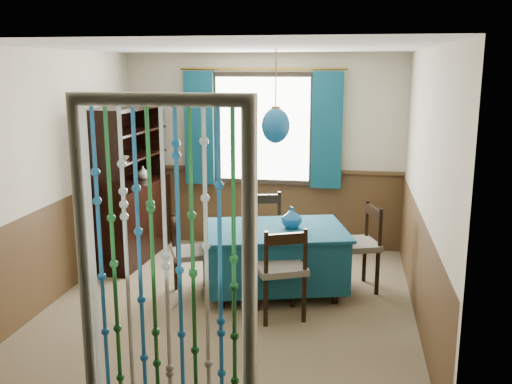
% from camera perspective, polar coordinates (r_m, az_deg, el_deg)
% --- Properties ---
extents(floor, '(4.00, 4.00, 0.00)m').
position_cam_1_polar(floor, '(5.83, -2.44, -11.11)').
color(floor, brown).
rests_on(floor, ground).
extents(ceiling, '(4.00, 4.00, 0.00)m').
position_cam_1_polar(ceiling, '(5.35, -2.70, 14.25)').
color(ceiling, silver).
rests_on(ceiling, ground).
extents(wall_back, '(3.60, 0.00, 3.60)m').
position_cam_1_polar(wall_back, '(7.39, 0.72, 4.05)').
color(wall_back, beige).
rests_on(wall_back, ground).
extents(wall_front, '(3.60, 0.00, 3.60)m').
position_cam_1_polar(wall_front, '(3.59, -9.37, -5.28)').
color(wall_front, beige).
rests_on(wall_front, ground).
extents(wall_left, '(0.00, 4.00, 4.00)m').
position_cam_1_polar(wall_left, '(6.09, -19.36, 1.52)').
color(wall_left, beige).
rests_on(wall_left, ground).
extents(wall_right, '(0.00, 4.00, 4.00)m').
position_cam_1_polar(wall_right, '(5.37, 16.54, 0.33)').
color(wall_right, beige).
rests_on(wall_right, ground).
extents(wainscot_back, '(3.60, 0.00, 3.60)m').
position_cam_1_polar(wainscot_back, '(7.52, 0.69, -1.62)').
color(wainscot_back, '#452F1A').
rests_on(wainscot_back, ground).
extents(wainscot_front, '(3.60, 0.00, 3.60)m').
position_cam_1_polar(wainscot_front, '(3.89, -8.89, -15.79)').
color(wainscot_front, '#452F1A').
rests_on(wainscot_front, ground).
extents(wainscot_left, '(0.00, 4.00, 4.00)m').
position_cam_1_polar(wainscot_left, '(6.26, -18.74, -5.23)').
color(wainscot_left, '#452F1A').
rests_on(wainscot_left, ground).
extents(wainscot_right, '(0.00, 4.00, 4.00)m').
position_cam_1_polar(wainscot_right, '(5.57, 15.91, -7.23)').
color(wainscot_right, '#452F1A').
rests_on(wainscot_right, ground).
extents(window, '(1.32, 0.12, 1.42)m').
position_cam_1_polar(window, '(7.31, 0.67, 6.32)').
color(window, black).
rests_on(window, wall_back).
extents(doorway, '(1.16, 0.12, 2.18)m').
position_cam_1_polar(doorway, '(3.71, -8.96, -7.95)').
color(doorway, silver).
rests_on(doorway, ground).
extents(dining_table, '(1.67, 1.35, 0.70)m').
position_cam_1_polar(dining_table, '(5.97, 1.87, -6.33)').
color(dining_table, '#0F3C4F').
rests_on(dining_table, floor).
extents(chair_near, '(0.58, 0.57, 0.91)m').
position_cam_1_polar(chair_near, '(5.36, 2.51, -7.74)').
color(chair_near, black).
rests_on(chair_near, floor).
extents(chair_far, '(0.53, 0.52, 0.91)m').
position_cam_1_polar(chair_far, '(6.54, 0.82, -3.95)').
color(chair_far, black).
rests_on(chair_far, floor).
extents(chair_left, '(0.53, 0.54, 0.84)m').
position_cam_1_polar(chair_left, '(5.95, -6.68, -6.11)').
color(chair_left, black).
rests_on(chair_left, floor).
extents(chair_right, '(0.56, 0.58, 0.92)m').
position_cam_1_polar(chair_right, '(6.13, 10.21, -5.22)').
color(chair_right, black).
rests_on(chair_right, floor).
extents(sideboard, '(0.57, 1.45, 1.87)m').
position_cam_1_polar(sideboard, '(7.16, -12.53, -1.51)').
color(sideboard, black).
rests_on(sideboard, floor).
extents(pendant_lamp, '(0.28, 0.28, 0.92)m').
position_cam_1_polar(pendant_lamp, '(5.68, 1.97, 6.69)').
color(pendant_lamp, olive).
rests_on(pendant_lamp, ceiling).
extents(vase_table, '(0.26, 0.26, 0.20)m').
position_cam_1_polar(vase_table, '(5.90, 3.57, -2.64)').
color(vase_table, navy).
rests_on(vase_table, dining_table).
extents(bowl_shelf, '(0.26, 0.26, 0.05)m').
position_cam_1_polar(bowl_shelf, '(6.72, -13.35, 3.30)').
color(bowl_shelf, beige).
rests_on(bowl_shelf, sideboard).
extents(vase_sideboard, '(0.19, 0.19, 0.18)m').
position_cam_1_polar(vase_sideboard, '(7.37, -11.24, 2.00)').
color(vase_sideboard, beige).
rests_on(vase_sideboard, sideboard).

